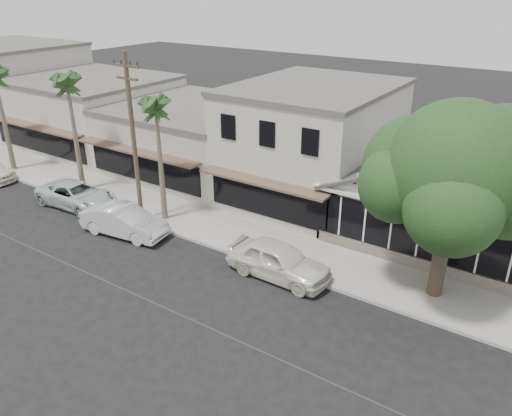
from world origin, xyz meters
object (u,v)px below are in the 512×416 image
Objects in this scene: car_0 at (278,260)px; car_2 at (77,195)px; car_1 at (124,221)px; shade_tree at (455,172)px; utility_pole at (133,137)px.

car_0 reaches higher than car_2.
shade_tree is (14.85, 3.51, 4.67)m from car_1.
shade_tree is (6.15, 2.55, 4.63)m from car_0.
car_0 is 13.70m from car_2.
car_2 is at bearing -172.11° from utility_pole.
car_2 is at bearing -172.65° from shade_tree.
utility_pole is 15.41m from shade_tree.
car_1 is (-8.70, -0.96, -0.05)m from car_0.
shade_tree is (15.28, 1.93, 0.65)m from utility_pole.
car_0 reaches higher than car_1.
utility_pole is at bearing -172.82° from shade_tree.
car_2 is (-5.00, 0.95, -0.06)m from car_1.
shade_tree is at bearing -84.61° from car_1.
utility_pole is at bearing 87.04° from car_0.
car_1 is 0.92× the size of car_2.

